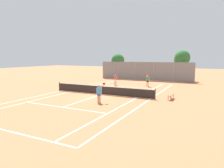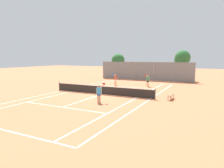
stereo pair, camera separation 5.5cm
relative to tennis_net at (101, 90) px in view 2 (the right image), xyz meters
The scene contains 13 objects.
ground_plane 0.51m from the tennis_net, ahead, with size 120.00×120.00×0.00m, color #C67047.
court_line_markings 0.51m from the tennis_net, ahead, with size 11.10×23.90×0.01m.
tennis_net is the anchor object (origin of this frame).
player_near_side 4.09m from the tennis_net, 63.33° to the right, with size 0.63×0.76×1.77m.
player_far_left 7.55m from the tennis_net, 103.95° to the left, with size 0.59×0.79×1.77m.
player_far_right 8.54m from the tennis_net, 70.76° to the left, with size 0.59×0.79×1.77m.
loose_tennis_ball_0 1.34m from the tennis_net, 99.53° to the left, with size 0.07×0.07×0.07m, color #D1DB33.
loose_tennis_ball_1 4.59m from the tennis_net, 125.47° to the right, with size 0.07×0.07×0.07m, color #D1DB33.
loose_tennis_ball_2 6.33m from the tennis_net, 47.97° to the right, with size 0.07×0.07×0.07m, color #D1DB33.
courtside_bench 7.33m from the tennis_net, ahead, with size 0.36×1.50×0.47m.
back_fence 15.32m from the tennis_net, 90.00° to the left, with size 16.76×0.08×3.25m.
tree_behind_left 19.89m from the tennis_net, 109.83° to the left, with size 2.68×2.68×4.78m.
tree_behind_right 19.55m from the tennis_net, 72.40° to the left, with size 2.78×2.68×5.31m.
Camera 2 is at (10.72, -18.74, 4.02)m, focal length 32.00 mm.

